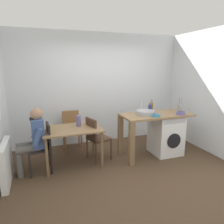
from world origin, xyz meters
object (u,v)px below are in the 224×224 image
object	(u,v)px
chair_spare_by_wall	(72,128)
seated_person	(33,138)
vase	(79,121)
mixing_bowl	(156,115)
washing_machine	(166,134)
colander	(181,113)
chair_person_seat	(43,145)
bottle_tall_green	(150,108)
dining_table	(72,133)
bottle_squat_brown	(152,106)
utensil_crock	(180,108)
chair_opposite	(96,136)

from	to	relation	value
chair_spare_by_wall	seated_person	bearing A→B (deg)	49.04
seated_person	vase	size ratio (longest dim) A/B	5.50
mixing_bowl	vase	world-z (taller)	mixing_bowl
washing_machine	vase	world-z (taller)	vase
colander	mixing_bowl	bearing A→B (deg)	178.04
mixing_bowl	vase	bearing A→B (deg)	163.26
chair_person_seat	bottle_tall_green	world-z (taller)	bottle_tall_green
dining_table	chair_person_seat	distance (m)	0.57
chair_person_seat	vase	xyz separation A→B (m)	(0.70, 0.20, 0.34)
bottle_tall_green	washing_machine	bearing A→B (deg)	-22.13
mixing_bowl	bottle_squat_brown	bearing A→B (deg)	70.15
mixing_bowl	chair_person_seat	bearing A→B (deg)	173.44
seated_person	mixing_bowl	xyz separation A→B (m)	(2.34, -0.24, 0.28)
washing_machine	bottle_squat_brown	size ratio (longest dim) A/B	3.39
chair_person_seat	colander	bearing A→B (deg)	-99.30
seated_person	colander	bearing A→B (deg)	-98.80
chair_person_seat	utensil_crock	world-z (taller)	utensil_crock
seated_person	bottle_tall_green	bearing A→B (deg)	-91.33
chair_opposite	vase	distance (m)	0.48
chair_opposite	bottle_squat_brown	bearing A→B (deg)	77.15
vase	utensil_crock	bearing A→B (deg)	-4.98
bottle_tall_green	bottle_squat_brown	size ratio (longest dim) A/B	0.91
chair_person_seat	chair_spare_by_wall	world-z (taller)	same
chair_person_seat	colander	xyz separation A→B (m)	(2.76, -0.27, 0.44)
chair_person_seat	bottle_tall_green	xyz separation A→B (m)	(2.23, 0.09, 0.52)
chair_opposite	vase	bearing A→B (deg)	-118.44
washing_machine	vase	xyz separation A→B (m)	(-1.88, 0.25, 0.42)
colander	chair_person_seat	bearing A→B (deg)	174.41
dining_table	utensil_crock	distance (m)	2.42
bottle_tall_green	bottle_squat_brown	xyz separation A→B (m)	(0.11, 0.11, 0.01)
dining_table	vase	xyz separation A→B (m)	(0.15, 0.10, 0.21)
chair_opposite	chair_spare_by_wall	distance (m)	0.83
utensil_crock	vase	bearing A→B (deg)	175.02
dining_table	seated_person	bearing A→B (deg)	-171.50
vase	mixing_bowl	bearing A→B (deg)	-16.74
bottle_squat_brown	utensil_crock	world-z (taller)	utensil_crock
mixing_bowl	utensil_crock	distance (m)	0.81
seated_person	bottle_squat_brown	xyz separation A→B (m)	(2.50, 0.21, 0.36)
washing_machine	bottle_squat_brown	bearing A→B (deg)	132.35
chair_person_seat	colander	distance (m)	2.81
mixing_bowl	chair_spare_by_wall	bearing A→B (deg)	143.78
bottle_tall_green	mixing_bowl	xyz separation A→B (m)	(-0.05, -0.34, -0.08)
dining_table	bottle_squat_brown	distance (m)	1.84
chair_opposite	colander	distance (m)	1.84
chair_person_seat	utensil_crock	size ratio (longest dim) A/B	3.00
seated_person	vase	distance (m)	0.90
chair_person_seat	chair_opposite	distance (m)	1.03
chair_opposite	bottle_tall_green	size ratio (longest dim) A/B	3.90
chair_person_seat	seated_person	bearing A→B (deg)	90.00
dining_table	seated_person	world-z (taller)	seated_person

